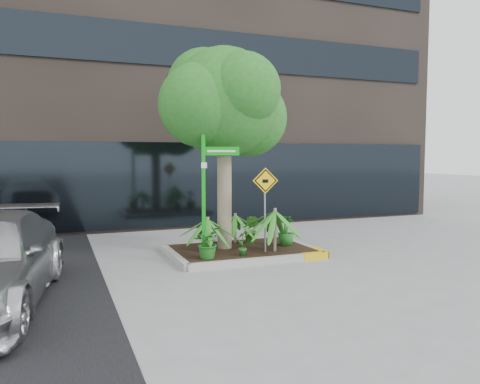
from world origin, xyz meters
name	(u,v)px	position (x,y,z in m)	size (l,w,h in m)	color
ground	(238,258)	(0.00, 0.00, 0.00)	(80.00, 80.00, 0.00)	gray
building	(170,20)	(0.50, 8.50, 7.50)	(18.00, 8.00, 15.00)	#2D2621
planter	(243,250)	(0.23, 0.27, 0.10)	(3.35, 2.36, 0.15)	#9E9E99
tree	(224,102)	(-0.16, 0.51, 3.52)	(3.21, 2.85, 4.81)	gray
palm_front	(275,211)	(0.78, -0.26, 1.06)	(1.09, 1.09, 1.21)	gray
palm_left	(208,219)	(-0.64, 0.25, 0.88)	(0.88, 0.88, 0.98)	gray
palm_back	(235,215)	(0.32, 1.04, 0.83)	(0.82, 0.82, 0.91)	gray
shrub_a	(207,243)	(-0.88, -0.44, 0.49)	(0.61, 0.61, 0.67)	#1C5919
shrub_b	(286,230)	(1.31, 0.22, 0.52)	(0.41, 0.41, 0.73)	#21671F
shrub_c	(243,242)	(-0.08, -0.46, 0.44)	(0.31, 0.31, 0.58)	#22621E
shrub_d	(251,229)	(0.64, 0.77, 0.50)	(0.38, 0.38, 0.69)	#295D1A
street_sign_post	(206,185)	(-0.84, -0.26, 1.69)	(0.78, 0.95, 2.74)	#0D9915
cattle_sign	(265,195)	(0.55, -0.24, 1.43)	(0.58, 0.14, 1.89)	slate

